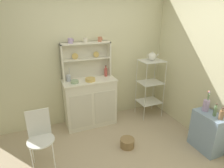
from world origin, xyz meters
TOP-DOWN VIEW (x-y plane):
  - wall_back at (0.00, 1.62)m, footprint 3.84×0.05m
  - hutch_cabinet at (-0.05, 1.37)m, footprint 0.97×0.45m
  - hutch_shelf_unit at (-0.05, 1.53)m, footprint 0.90×0.18m
  - bakers_rack at (1.19, 1.24)m, footprint 0.46×0.39m
  - side_shelf_blue at (1.44, -0.06)m, footprint 0.28×0.48m
  - wire_chair at (-0.98, 0.57)m, footprint 0.36×0.36m
  - floor_basket at (0.30, 0.46)m, footprint 0.23×0.23m
  - cup_lilac_0 at (-0.32, 1.49)m, footprint 0.10×0.08m
  - cup_cream_1 at (-0.05, 1.49)m, footprint 0.09×0.07m
  - cup_terracotta_2 at (0.21, 1.49)m, footprint 0.08×0.07m
  - bowl_mixing_large at (-0.33, 1.29)m, footprint 0.14×0.14m
  - bowl_floral_medium at (-0.05, 1.29)m, footprint 0.18×0.18m
  - jam_bottle at (0.31, 1.45)m, footprint 0.06×0.06m
  - utensil_jar at (-0.40, 1.45)m, footprint 0.08×0.08m
  - porcelain_teapot at (1.19, 1.24)m, footprint 0.25×0.16m
  - flower_vase at (1.44, 0.06)m, footprint 0.09×0.09m
  - oil_bottle at (1.44, -0.11)m, footprint 0.05×0.05m
  - vinegar_bottle at (1.44, -0.21)m, footprint 0.06×0.06m

SIDE VIEW (x-z plane):
  - floor_basket at x=0.30m, z-range 0.00..0.14m
  - side_shelf_blue at x=1.44m, z-range 0.00..0.63m
  - hutch_cabinet at x=-0.05m, z-range 0.01..0.93m
  - wire_chair at x=-0.98m, z-range 0.09..0.94m
  - vinegar_bottle at x=1.44m, z-range 0.61..0.80m
  - oil_bottle at x=1.44m, z-range 0.61..0.82m
  - flower_vase at x=1.44m, z-range 0.57..0.90m
  - bakers_rack at x=1.19m, z-range 0.16..1.35m
  - bowl_mixing_large at x=-0.33m, z-range 0.92..0.97m
  - bowl_floral_medium at x=-0.05m, z-range 0.92..0.97m
  - utensil_jar at x=-0.40m, z-range 0.85..1.09m
  - jam_bottle at x=0.31m, z-range 0.90..1.11m
  - wall_back at x=0.00m, z-range 0.00..2.50m
  - porcelain_teapot at x=1.19m, z-range 1.18..1.36m
  - hutch_shelf_unit at x=-0.05m, z-range 0.97..1.63m
  - cup_cream_1 at x=-0.05m, z-range 1.58..1.66m
  - cup_terracotta_2 at x=0.21m, z-range 1.58..1.66m
  - cup_lilac_0 at x=-0.32m, z-range 1.58..1.66m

